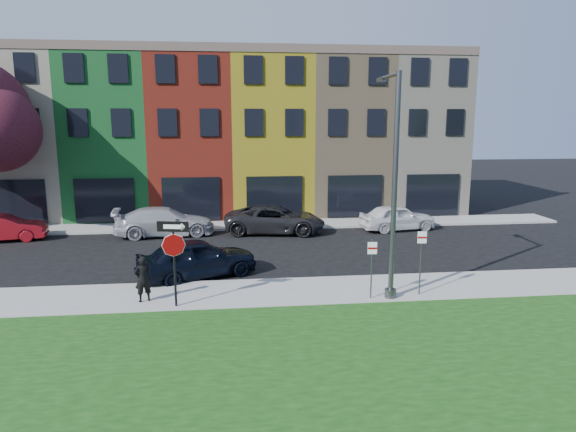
{
  "coord_description": "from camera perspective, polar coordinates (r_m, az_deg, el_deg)",
  "views": [
    {
      "loc": [
        -2.67,
        -14.61,
        6.29
      ],
      "look_at": [
        -0.55,
        4.0,
        2.68
      ],
      "focal_mm": 32.0,
      "sensor_mm": 36.0,
      "label": 1
    }
  ],
  "objects": [
    {
      "name": "ground",
      "position": [
        16.13,
        3.64,
        -12.07
      ],
      "size": [
        120.0,
        120.0,
        0.0
      ],
      "primitive_type": "plane",
      "color": "black",
      "rests_on": "ground"
    },
    {
      "name": "sidewalk_near",
      "position": [
        19.26,
        7.99,
        -8.08
      ],
      "size": [
        40.0,
        3.0,
        0.12
      ],
      "primitive_type": "cube",
      "color": "#989690",
      "rests_on": "ground"
    },
    {
      "name": "sidewalk_far",
      "position": [
        30.26,
        -6.98,
        -1.06
      ],
      "size": [
        40.0,
        2.4,
        0.12
      ],
      "primitive_type": "cube",
      "color": "#989690",
      "rests_on": "ground"
    },
    {
      "name": "rowhouse_block",
      "position": [
        35.82,
        -6.29,
        8.75
      ],
      "size": [
        30.0,
        10.12,
        10.0
      ],
      "color": "beige",
      "rests_on": "ground"
    },
    {
      "name": "stop_sign",
      "position": [
        17.1,
        -12.59,
        -3.3
      ],
      "size": [
        1.04,
        0.26,
        2.87
      ],
      "rotation": [
        0.0,
        0.0,
        -0.21
      ],
      "color": "black",
      "rests_on": "sidewalk_near"
    },
    {
      "name": "man",
      "position": [
        18.16,
        -15.81,
        -6.75
      ],
      "size": [
        0.84,
        0.78,
        1.58
      ],
      "primitive_type": "imported",
      "rotation": [
        0.0,
        0.0,
        3.52
      ],
      "color": "black",
      "rests_on": "sidewalk_near"
    },
    {
      "name": "sedan_near",
      "position": [
        20.76,
        -10.05,
        -4.6
      ],
      "size": [
        5.29,
        6.07,
        1.6
      ],
      "primitive_type": "imported",
      "rotation": [
        0.0,
        0.0,
        1.97
      ],
      "color": "black",
      "rests_on": "ground"
    },
    {
      "name": "parked_car_red",
      "position": [
        30.25,
        -29.14,
        -1.17
      ],
      "size": [
        3.0,
        4.73,
        1.38
      ],
      "primitive_type": "imported",
      "rotation": [
        0.0,
        0.0,
        1.76
      ],
      "color": "maroon",
      "rests_on": "ground"
    },
    {
      "name": "parked_car_silver",
      "position": [
        28.45,
        -13.57,
        -0.6
      ],
      "size": [
        3.41,
        5.81,
        1.54
      ],
      "primitive_type": "imported",
      "rotation": [
        0.0,
        0.0,
        1.69
      ],
      "color": "#B6B6BB",
      "rests_on": "ground"
    },
    {
      "name": "parked_car_dark",
      "position": [
        28.28,
        -1.45,
        -0.38
      ],
      "size": [
        4.09,
        6.21,
        1.53
      ],
      "primitive_type": "imported",
      "rotation": [
        0.0,
        0.0,
        1.43
      ],
      "color": "black",
      "rests_on": "ground"
    },
    {
      "name": "parked_car_white",
      "position": [
        29.67,
        12.06,
        -0.14
      ],
      "size": [
        3.18,
        4.88,
        1.46
      ],
      "primitive_type": "imported",
      "rotation": [
        0.0,
        0.0,
        1.74
      ],
      "color": "white",
      "rests_on": "ground"
    },
    {
      "name": "street_lamp",
      "position": [
        17.76,
        11.56,
        3.21
      ],
      "size": [
        0.4,
        2.58,
        7.66
      ],
      "rotation": [
        0.0,
        0.0,
        -0.03
      ],
      "color": "#434648",
      "rests_on": "sidewalk_near"
    },
    {
      "name": "parking_sign_a",
      "position": [
        17.85,
        9.29,
        -5.03
      ],
      "size": [
        0.32,
        0.09,
        2.09
      ],
      "rotation": [
        0.0,
        0.0,
        -0.09
      ],
      "color": "#434648",
      "rests_on": "sidewalk_near"
    },
    {
      "name": "parking_sign_b",
      "position": [
        18.57,
        14.57,
        -4.06
      ],
      "size": [
        0.32,
        0.09,
        2.41
      ],
      "rotation": [
        0.0,
        0.0,
        -0.07
      ],
      "color": "#434648",
      "rests_on": "sidewalk_near"
    }
  ]
}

